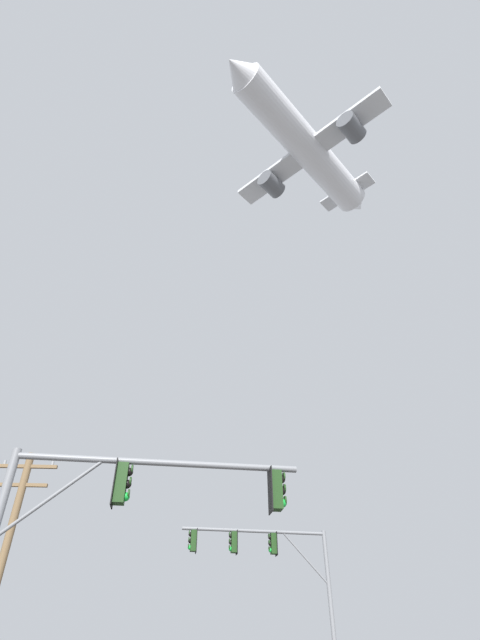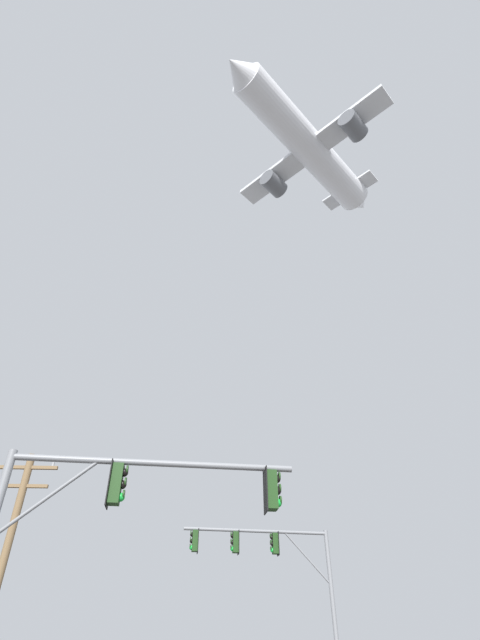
% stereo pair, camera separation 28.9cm
% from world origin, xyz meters
% --- Properties ---
extents(signal_pole_near, '(6.71, 0.87, 5.55)m').
position_xyz_m(signal_pole_near, '(-2.58, 7.60, 4.24)').
color(signal_pole_near, slate).
rests_on(signal_pole_near, ground).
extents(signal_pole_far, '(7.03, 1.08, 6.68)m').
position_xyz_m(signal_pole_far, '(2.46, 20.62, 5.20)').
color(signal_pole_far, slate).
rests_on(signal_pole_far, ground).
extents(utility_pole, '(2.20, 0.28, 8.04)m').
position_xyz_m(utility_pole, '(-7.53, 14.73, 4.31)').
color(utility_pole, brown).
rests_on(utility_pole, ground).
extents(airplane, '(20.66, 20.39, 7.05)m').
position_xyz_m(airplane, '(8.95, 27.50, 49.52)').
color(airplane, white).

